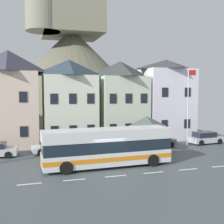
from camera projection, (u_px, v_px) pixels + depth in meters
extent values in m
cube|color=#475155|center=(108.00, 169.00, 22.24)|extent=(40.00, 60.00, 0.06)
cube|color=silver|center=(29.00, 184.00, 18.49)|extent=(1.60, 0.20, 0.01)
cube|color=silver|center=(74.00, 180.00, 19.36)|extent=(1.60, 0.20, 0.01)
cube|color=silver|center=(116.00, 176.00, 20.22)|extent=(1.60, 0.20, 0.01)
cube|color=silver|center=(153.00, 173.00, 21.08)|extent=(1.60, 0.20, 0.01)
cube|color=silver|center=(188.00, 169.00, 21.94)|extent=(1.60, 0.20, 0.01)
cube|color=silver|center=(220.00, 166.00, 22.81)|extent=(1.60, 0.20, 0.01)
cube|color=beige|center=(9.00, 110.00, 30.61)|extent=(6.13, 5.02, 8.24)
pyramid|color=#3C3848|center=(8.00, 61.00, 30.21)|extent=(6.13, 5.02, 2.35)
cube|color=black|center=(24.00, 132.00, 28.79)|extent=(0.80, 0.06, 1.10)
cube|color=black|center=(23.00, 97.00, 28.52)|extent=(0.80, 0.06, 1.10)
cube|color=silver|center=(69.00, 110.00, 32.59)|extent=(5.93, 5.16, 7.91)
pyramid|color=#2B3A44|center=(69.00, 68.00, 32.22)|extent=(5.93, 5.16, 1.86)
cube|color=black|center=(55.00, 131.00, 29.69)|extent=(0.80, 0.06, 1.10)
cube|color=black|center=(73.00, 130.00, 30.26)|extent=(0.80, 0.06, 1.10)
cube|color=black|center=(91.00, 130.00, 30.83)|extent=(0.80, 0.06, 1.10)
cube|color=black|center=(54.00, 99.00, 29.43)|extent=(0.80, 0.06, 1.10)
cube|color=black|center=(73.00, 99.00, 30.00)|extent=(0.80, 0.06, 1.10)
cube|color=black|center=(91.00, 98.00, 30.57)|extent=(0.80, 0.06, 1.10)
cube|color=beige|center=(120.00, 109.00, 34.89)|extent=(5.63, 6.09, 7.87)
pyramid|color=#353B3B|center=(120.00, 69.00, 34.51)|extent=(5.63, 6.09, 1.95)
cube|color=black|center=(113.00, 129.00, 31.57)|extent=(0.80, 0.06, 1.10)
cube|color=black|center=(129.00, 128.00, 32.11)|extent=(0.80, 0.06, 1.10)
cube|color=black|center=(144.00, 127.00, 32.65)|extent=(0.80, 0.06, 1.10)
cube|color=black|center=(113.00, 98.00, 31.31)|extent=(0.80, 0.06, 1.10)
cube|color=black|center=(129.00, 98.00, 31.85)|extent=(0.80, 0.06, 1.10)
cube|color=black|center=(144.00, 98.00, 32.39)|extent=(0.80, 0.06, 1.10)
cube|color=white|center=(166.00, 104.00, 36.23)|extent=(6.13, 5.28, 8.91)
pyramid|color=#39383C|center=(166.00, 65.00, 35.84)|extent=(6.13, 5.28, 1.25)
cube|color=black|center=(165.00, 125.00, 33.41)|extent=(0.80, 0.06, 1.10)
cube|color=black|center=(187.00, 124.00, 34.30)|extent=(0.80, 0.06, 1.10)
cube|color=black|center=(165.00, 92.00, 33.12)|extent=(0.80, 0.06, 1.10)
cube|color=black|center=(188.00, 92.00, 34.00)|extent=(0.80, 0.06, 1.10)
cone|color=#65634F|center=(72.00, 76.00, 52.42)|extent=(35.86, 35.86, 17.71)
cube|color=gray|center=(72.00, 19.00, 51.60)|extent=(10.61, 10.61, 6.38)
cylinder|color=gray|center=(43.00, 3.00, 47.42)|extent=(5.93, 5.93, 9.59)
cube|color=silver|center=(107.00, 157.00, 22.75)|extent=(10.53, 2.75, 1.08)
cube|color=orange|center=(107.00, 156.00, 22.74)|extent=(10.55, 2.77, 0.36)
cube|color=#19232D|center=(107.00, 145.00, 22.67)|extent=(10.42, 2.71, 0.91)
cube|color=silver|center=(107.00, 134.00, 22.60)|extent=(10.53, 2.75, 0.85)
cube|color=#19232D|center=(164.00, 141.00, 24.34)|extent=(0.12, 2.04, 0.87)
cylinder|color=black|center=(141.00, 154.00, 25.00)|extent=(1.01, 0.31, 1.00)
cylinder|color=black|center=(153.00, 160.00, 22.80)|extent=(1.01, 0.31, 1.00)
cylinder|color=black|center=(62.00, 160.00, 22.74)|extent=(1.01, 0.31, 1.00)
cylinder|color=black|center=(66.00, 168.00, 20.54)|extent=(1.01, 0.31, 1.00)
cylinder|color=#473D33|center=(126.00, 138.00, 29.57)|extent=(0.14, 0.14, 2.40)
cylinder|color=#473D33|center=(154.00, 136.00, 30.52)|extent=(0.14, 0.14, 2.40)
cylinder|color=#473D33|center=(138.00, 143.00, 26.42)|extent=(0.14, 0.14, 2.40)
cylinder|color=#473D33|center=(169.00, 141.00, 27.37)|extent=(0.14, 0.14, 2.40)
pyramid|color=#4E5657|center=(147.00, 122.00, 28.33)|extent=(3.60, 3.60, 1.21)
cube|color=slate|center=(157.00, 142.00, 30.64)|extent=(4.10, 1.93, 0.68)
cube|color=#1E232D|center=(158.00, 137.00, 30.66)|extent=(2.48, 1.64, 0.50)
cylinder|color=black|center=(149.00, 146.00, 29.43)|extent=(0.65, 0.23, 0.64)
cylinder|color=black|center=(142.00, 143.00, 30.98)|extent=(0.65, 0.23, 0.64)
cylinder|color=black|center=(171.00, 145.00, 30.32)|extent=(0.65, 0.23, 0.64)
cylinder|color=black|center=(163.00, 142.00, 31.87)|extent=(0.65, 0.23, 0.64)
cylinder|color=black|center=(11.00, 151.00, 27.24)|extent=(0.65, 0.24, 0.64)
cylinder|color=black|center=(8.00, 155.00, 25.48)|extent=(0.65, 0.24, 0.64)
cube|color=white|center=(54.00, 148.00, 27.87)|extent=(4.33, 2.14, 0.55)
cube|color=#1E232D|center=(56.00, 142.00, 27.91)|extent=(2.64, 1.79, 0.59)
cylinder|color=black|center=(41.00, 152.00, 26.57)|extent=(0.65, 0.25, 0.64)
cylinder|color=black|center=(39.00, 149.00, 28.19)|extent=(0.65, 0.25, 0.64)
cylinder|color=black|center=(69.00, 150.00, 27.58)|extent=(0.65, 0.25, 0.64)
cylinder|color=black|center=(66.00, 147.00, 29.19)|extent=(0.65, 0.25, 0.64)
cube|color=silver|center=(206.00, 139.00, 32.65)|extent=(4.04, 2.05, 0.61)
cube|color=#1E232D|center=(204.00, 134.00, 32.54)|extent=(2.46, 1.73, 0.60)
cylinder|color=black|center=(210.00, 139.00, 33.92)|extent=(0.65, 0.24, 0.64)
cylinder|color=black|center=(220.00, 141.00, 32.32)|extent=(0.65, 0.24, 0.64)
cylinder|color=black|center=(192.00, 140.00, 33.01)|extent=(0.65, 0.24, 0.64)
cylinder|color=black|center=(201.00, 143.00, 31.42)|extent=(0.65, 0.24, 0.64)
cylinder|color=#2D2D38|center=(169.00, 150.00, 27.26)|extent=(0.17, 0.17, 0.76)
cylinder|color=#2D2D38|center=(169.00, 151.00, 27.07)|extent=(0.17, 0.17, 0.76)
cylinder|color=#512323|center=(169.00, 143.00, 27.12)|extent=(0.28, 0.28, 0.70)
sphere|color=tan|center=(169.00, 139.00, 27.08)|extent=(0.21, 0.21, 0.21)
cylinder|color=black|center=(152.00, 151.00, 26.61)|extent=(0.15, 0.15, 0.83)
cylinder|color=black|center=(154.00, 151.00, 26.60)|extent=(0.15, 0.15, 0.83)
cylinder|color=black|center=(153.00, 144.00, 26.55)|extent=(0.34, 0.34, 0.65)
sphere|color=#D1AD89|center=(153.00, 140.00, 26.52)|extent=(0.23, 0.23, 0.23)
cube|color=brown|center=(137.00, 144.00, 29.96)|extent=(1.41, 0.45, 0.08)
cube|color=brown|center=(136.00, 142.00, 30.16)|extent=(1.41, 0.06, 0.40)
cube|color=#2D2D33|center=(132.00, 146.00, 29.80)|extent=(0.08, 0.36, 0.45)
cube|color=#2D2D33|center=(143.00, 146.00, 30.16)|extent=(0.08, 0.36, 0.45)
cylinder|color=silver|center=(188.00, 109.00, 30.37)|extent=(0.10, 0.10, 8.48)
cube|color=red|center=(192.00, 73.00, 30.20)|extent=(0.90, 0.03, 0.56)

